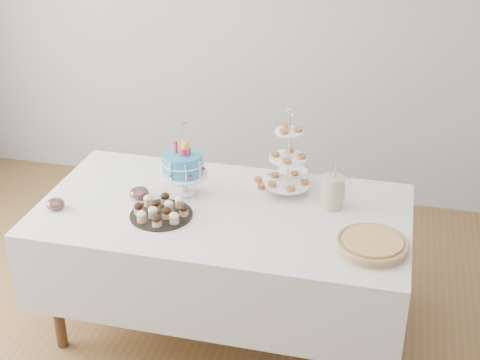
% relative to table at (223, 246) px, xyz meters
% --- Properties ---
extents(walls, '(5.04, 4.04, 2.70)m').
position_rel_table_xyz_m(walls, '(0.00, -0.30, 0.81)').
color(walls, '#A3A6A9').
rests_on(walls, floor).
extents(table, '(1.92, 1.02, 0.77)m').
position_rel_table_xyz_m(table, '(0.00, 0.00, 0.00)').
color(table, silver).
rests_on(table, floor).
extents(birthday_cake, '(0.26, 0.26, 0.40)m').
position_rel_table_xyz_m(birthday_cake, '(-0.24, 0.11, 0.34)').
color(birthday_cake, white).
rests_on(birthday_cake, table).
extents(cupcake_tray, '(0.32, 0.32, 0.07)m').
position_rel_table_xyz_m(cupcake_tray, '(-0.29, -0.15, 0.26)').
color(cupcake_tray, black).
rests_on(cupcake_tray, table).
extents(pie, '(0.34, 0.34, 0.05)m').
position_rel_table_xyz_m(pie, '(0.78, -0.21, 0.26)').
color(pie, tan).
rests_on(pie, table).
extents(tiered_stand, '(0.25, 0.25, 0.48)m').
position_rel_table_xyz_m(tiered_stand, '(0.29, 0.26, 0.43)').
color(tiered_stand, silver).
rests_on(tiered_stand, table).
extents(plate_stack, '(0.17, 0.17, 0.07)m').
position_rel_table_xyz_m(plate_stack, '(0.30, 0.39, 0.26)').
color(plate_stack, white).
rests_on(plate_stack, table).
extents(pastry_plate, '(0.24, 0.24, 0.04)m').
position_rel_table_xyz_m(pastry_plate, '(0.18, 0.31, 0.24)').
color(pastry_plate, white).
rests_on(pastry_plate, table).
extents(jam_bowl_a, '(0.10, 0.10, 0.06)m').
position_rel_table_xyz_m(jam_bowl_a, '(-0.84, -0.21, 0.25)').
color(jam_bowl_a, silver).
rests_on(jam_bowl_a, table).
extents(jam_bowl_b, '(0.11, 0.11, 0.06)m').
position_rel_table_xyz_m(jam_bowl_b, '(-0.46, 0.00, 0.26)').
color(jam_bowl_b, silver).
rests_on(jam_bowl_b, table).
extents(utensil_pitcher, '(0.13, 0.12, 0.27)m').
position_rel_table_xyz_m(utensil_pitcher, '(0.54, 0.15, 0.32)').
color(utensil_pitcher, beige).
rests_on(utensil_pitcher, table).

